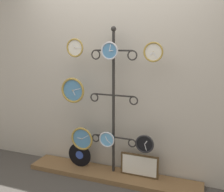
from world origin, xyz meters
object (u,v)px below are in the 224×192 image
Objects in this scene: clock_middle_left at (73,90)px; clock_bottom_center at (107,139)px; display_stand at (113,134)px; picture_frame at (139,165)px; clock_top_right at (153,52)px; clock_bottom_left at (82,139)px; clock_top_center at (110,51)px; clock_top_left at (75,48)px; clock_bottom_right at (145,144)px; vinyl_record at (80,155)px.

clock_bottom_center is (0.44, 0.01, -0.58)m from clock_middle_left.
display_stand reaches higher than picture_frame.
clock_top_right is 1.40m from clock_bottom_left.
display_stand reaches higher than clock_bottom_center.
clock_top_center is at bearing -94.28° from display_stand.
clock_top_right is at bearing 0.93° from clock_top_left.
clock_top_left is 0.74× the size of clock_bottom_left.
clock_bottom_right is at bearing -0.21° from clock_bottom_center.
vinyl_record is (-0.95, 0.04, -1.35)m from clock_top_right.
clock_top_left is at bearing 174.29° from clock_bottom_left.
clock_top_right reaches higher than clock_bottom_center.
vinyl_record is at bearing 172.16° from clock_top_center.
clock_bottom_center is 0.47m from clock_bottom_right.
clock_bottom_center is at bearing -112.48° from display_stand.
display_stand is 1.13m from clock_top_right.
clock_middle_left is at bearing -167.85° from clock_bottom_left.
clock_top_right reaches higher than clock_bottom_right.
display_stand is at bearing 67.52° from clock_bottom_center.
clock_middle_left is 1.22m from picture_frame.
clock_bottom_left is (0.10, 0.02, -0.62)m from clock_middle_left.
vinyl_record is at bearing 177.87° from clock_top_right.
clock_top_center is 1.16m from clock_bottom_left.
picture_frame is at bearing 6.59° from clock_bottom_left.
clock_middle_left is 1.59× the size of clock_bottom_center.
clock_top_center reaches higher than vinyl_record.
picture_frame is (0.34, -0.01, -0.35)m from display_stand.
clock_bottom_left is 0.35m from clock_bottom_center.
display_stand is 9.36× the size of clock_bottom_center.
clock_middle_left is 0.67× the size of picture_frame.
vinyl_record is at bearing 175.63° from clock_bottom_right.
picture_frame is at bearing 13.52° from clock_bottom_center.
display_stand is at bearing 85.72° from clock_top_center.
clock_top_center is 0.65× the size of clock_middle_left.
picture_frame is (0.73, 0.08, -0.28)m from clock_bottom_left.
display_stand reaches higher than clock_bottom_right.
clock_top_right reaches higher than clock_bottom_left.
display_stand is 5.76× the size of vinyl_record.
clock_top_right is 0.69× the size of clock_middle_left.
display_stand is 0.57m from vinyl_record.
picture_frame is at bearing 14.31° from clock_top_center.
display_stand is at bearing 14.18° from clock_bottom_left.
clock_top_left reaches higher than clock_middle_left.
clock_top_right reaches higher than picture_frame.
display_stand is 8.48× the size of clock_bottom_right.
picture_frame is (0.83, 0.11, -0.89)m from clock_middle_left.
clock_top_right reaches higher than vinyl_record.
clock_middle_left is 1.05× the size of clock_bottom_left.
clock_top_left is at bearing -174.45° from picture_frame.
clock_bottom_left is at bearing -37.90° from vinyl_record.
display_stand is 1.16m from clock_top_left.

